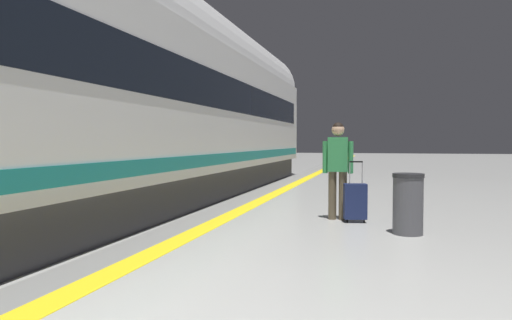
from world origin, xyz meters
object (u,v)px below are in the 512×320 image
object	(u,v)px
high_speed_train	(87,77)
waste_bin	(408,204)
passenger_near	(338,163)
suitcase_near	(355,201)

from	to	relation	value
high_speed_train	waste_bin	bearing A→B (deg)	2.00
high_speed_train	waste_bin	world-z (taller)	high_speed_train
passenger_near	suitcase_near	world-z (taller)	passenger_near
suitcase_near	waste_bin	size ratio (longest dim) A/B	1.16
high_speed_train	suitcase_near	world-z (taller)	high_speed_train
passenger_near	suitcase_near	size ratio (longest dim) A/B	1.63
high_speed_train	passenger_near	distance (m)	4.61
high_speed_train	suitcase_near	xyz separation A→B (m)	(4.48, 1.07, -2.14)
high_speed_train	passenger_near	bearing A→B (deg)	17.20
high_speed_train	suitcase_near	size ratio (longest dim) A/B	25.25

